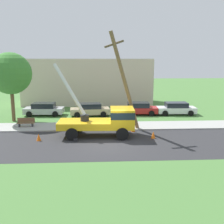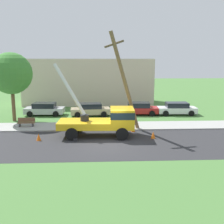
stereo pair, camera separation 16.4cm
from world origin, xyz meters
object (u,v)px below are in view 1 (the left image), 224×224
parked_sedan_tan (90,110)px  park_bench (26,123)px  parked_sedan_white (176,108)px  traffic_cone_ahead (153,135)px  roadside_tree_near (11,74)px  parked_sedan_red (138,108)px  leaning_utility_pole (125,81)px  traffic_cone_curbside (133,128)px  parked_sedan_silver (44,109)px  traffic_cone_behind (39,137)px  utility_truck (106,119)px

parked_sedan_tan → park_bench: 7.72m
parked_sedan_white → park_bench: bearing=-161.8°
traffic_cone_ahead → parked_sedan_tan: parked_sedan_tan is taller
roadside_tree_near → parked_sedan_red: bearing=11.3°
leaning_utility_pole → roadside_tree_near: leaning_utility_pole is taller
traffic_cone_curbside → parked_sedan_silver: parked_sedan_silver is taller
parked_sedan_red → parked_sedan_white: bearing=-2.6°
parked_sedan_red → roadside_tree_near: (-13.37, -2.67, 4.18)m
leaning_utility_pole → traffic_cone_ahead: (2.12, -2.43, -4.16)m
traffic_cone_ahead → parked_sedan_red: parked_sedan_red is taller
parked_sedan_tan → parked_sedan_red: size_ratio=1.00×
parked_sedan_white → traffic_cone_behind: bearing=-145.4°
traffic_cone_behind → parked_sedan_silver: 10.00m
traffic_cone_behind → parked_sedan_white: size_ratio=0.13×
traffic_cone_ahead → park_bench: park_bench is taller
leaning_utility_pole → traffic_cone_behind: leaning_utility_pole is taller
parked_sedan_red → traffic_cone_curbside: bearing=-102.0°
parked_sedan_tan → parked_sedan_white: size_ratio=1.01×
parked_sedan_tan → parked_sedan_white: (9.99, 0.18, 0.00)m
traffic_cone_curbside → park_bench: bearing=168.5°
parked_sedan_white → parked_sedan_red: bearing=177.4°
traffic_cone_behind → roadside_tree_near: (-4.04, 7.03, 4.61)m
parked_sedan_silver → parked_sedan_tan: size_ratio=0.99×
utility_truck → parked_sedan_red: 9.53m
traffic_cone_ahead → parked_sedan_tan: 10.61m
traffic_cone_curbside → traffic_cone_behind: bearing=-163.6°
traffic_cone_behind → roadside_tree_near: 9.33m
traffic_cone_behind → roadside_tree_near: roadside_tree_near is taller
leaning_utility_pole → parked_sedan_tan: leaning_utility_pole is taller
parked_sedan_white → park_bench: 16.68m
traffic_cone_curbside → roadside_tree_near: bearing=158.1°
parked_sedan_tan → park_bench: bearing=-139.4°
utility_truck → parked_sedan_silver: 11.20m
parked_sedan_tan → park_bench: parked_sedan_tan is taller
traffic_cone_ahead → parked_sedan_tan: bearing=120.3°
traffic_cone_ahead → parked_sedan_red: 9.55m
parked_sedan_white → traffic_cone_curbside: bearing=-129.8°
traffic_cone_ahead → park_bench: size_ratio=0.35×
utility_truck → traffic_cone_ahead: bearing=-13.4°
traffic_cone_curbside → parked_sedan_tan: (-3.98, 7.03, 0.43)m
parked_sedan_red → park_bench: size_ratio=2.81×
utility_truck → parked_sedan_silver: utility_truck is taller
utility_truck → parked_sedan_white: (8.40, 8.44, -0.70)m
utility_truck → leaning_utility_pole: bearing=43.1°
parked_sedan_silver → roadside_tree_near: roadside_tree_near is taller
leaning_utility_pole → parked_sedan_white: leaning_utility_pole is taller
leaning_utility_pole → parked_sedan_tan: bearing=115.6°
utility_truck → leaning_utility_pole: leaning_utility_pole is taller
roadside_tree_near → leaning_utility_pole: bearing=-21.9°
leaning_utility_pole → park_bench: bearing=169.4°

